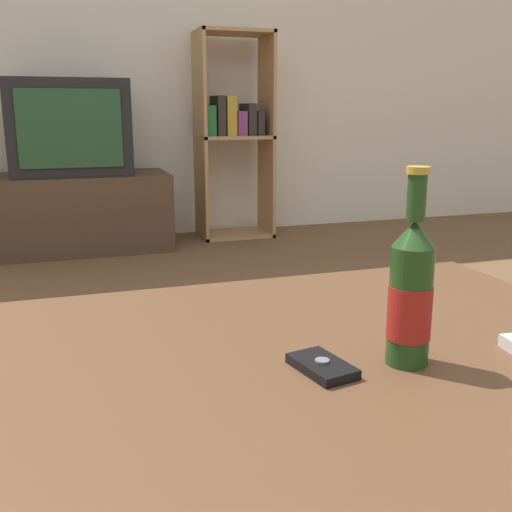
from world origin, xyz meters
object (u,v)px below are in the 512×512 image
television (69,128)px  bookshelf (233,131)px  tv_stand (75,213)px  beer_bottle (410,294)px  cell_phone (322,366)px

television → bookshelf: 0.96m
tv_stand → television: 0.47m
beer_bottle → cell_phone: beer_bottle is taller
television → beer_bottle: 2.80m
cell_phone → bookshelf: bearing=65.2°
beer_bottle → bookshelf: bearing=78.8°
television → tv_stand: bearing=90.0°
bookshelf → beer_bottle: (-0.57, -2.87, -0.13)m
tv_stand → bookshelf: bookshelf is taller
television → beer_bottle: bearing=-82.1°
beer_bottle → television: bearing=97.9°
tv_stand → television: bearing=-90.0°
tv_stand → bookshelf: 1.05m
television → bookshelf: (0.95, 0.10, -0.03)m
tv_stand → beer_bottle: 2.81m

